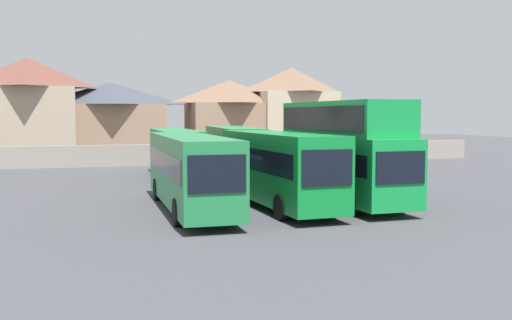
{
  "coord_description": "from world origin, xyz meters",
  "views": [
    {
      "loc": [
        -8.53,
        -25.87,
        4.34
      ],
      "look_at": [
        0.0,
        3.0,
        2.02
      ],
      "focal_mm": 41.46,
      "sensor_mm": 36.0,
      "label": 1
    }
  ],
  "objects_px": {
    "house_terrace_centre": "(111,120)",
    "bus_1": "(190,168)",
    "bus_5": "(234,148)",
    "bus_2": "(278,165)",
    "house_terrace_right": "(229,118)",
    "house_terrace_far_right": "(292,111)",
    "house_terrace_left": "(28,108)",
    "bus_4": "(176,150)",
    "bus_3": "(343,146)"
  },
  "relations": [
    {
      "from": "bus_2",
      "to": "bus_1",
      "type": "bearing_deg",
      "value": -96.42
    },
    {
      "from": "bus_1",
      "to": "bus_5",
      "type": "xyz_separation_m",
      "value": [
        5.7,
        14.46,
        0.03
      ]
    },
    {
      "from": "house_terrace_right",
      "to": "bus_4",
      "type": "bearing_deg",
      "value": -114.54
    },
    {
      "from": "house_terrace_centre",
      "to": "bus_4",
      "type": "bearing_deg",
      "value": -80.29
    },
    {
      "from": "bus_2",
      "to": "bus_5",
      "type": "bearing_deg",
      "value": 171.27
    },
    {
      "from": "bus_4",
      "to": "house_terrace_right",
      "type": "bearing_deg",
      "value": 156.35
    },
    {
      "from": "bus_1",
      "to": "house_terrace_centre",
      "type": "bearing_deg",
      "value": -176.15
    },
    {
      "from": "bus_3",
      "to": "house_terrace_centre",
      "type": "distance_m",
      "value": 35.21
    },
    {
      "from": "house_terrace_centre",
      "to": "bus_1",
      "type": "bearing_deg",
      "value": -86.9
    },
    {
      "from": "bus_1",
      "to": "bus_3",
      "type": "height_order",
      "value": "bus_3"
    },
    {
      "from": "house_terrace_far_right",
      "to": "house_terrace_centre",
      "type": "bearing_deg",
      "value": 176.52
    },
    {
      "from": "house_terrace_left",
      "to": "house_terrace_centre",
      "type": "distance_m",
      "value": 7.7
    },
    {
      "from": "bus_2",
      "to": "house_terrace_left",
      "type": "distance_m",
      "value": 36.25
    },
    {
      "from": "house_terrace_right",
      "to": "house_terrace_far_right",
      "type": "relative_size",
      "value": 0.93
    },
    {
      "from": "bus_4",
      "to": "house_terrace_far_right",
      "type": "bearing_deg",
      "value": 141.58
    },
    {
      "from": "bus_1",
      "to": "house_terrace_left",
      "type": "relative_size",
      "value": 1.23
    },
    {
      "from": "house_terrace_centre",
      "to": "house_terrace_right",
      "type": "distance_m",
      "value": 11.81
    },
    {
      "from": "house_terrace_left",
      "to": "house_terrace_centre",
      "type": "relative_size",
      "value": 0.91
    },
    {
      "from": "bus_1",
      "to": "house_terrace_far_right",
      "type": "relative_size",
      "value": 1.28
    },
    {
      "from": "house_terrace_centre",
      "to": "house_terrace_far_right",
      "type": "height_order",
      "value": "house_terrace_far_right"
    },
    {
      "from": "bus_2",
      "to": "house_terrace_right",
      "type": "relative_size",
      "value": 1.23
    },
    {
      "from": "bus_1",
      "to": "bus_3",
      "type": "relative_size",
      "value": 1.14
    },
    {
      "from": "bus_4",
      "to": "house_terrace_left",
      "type": "xyz_separation_m",
      "value": [
        -10.95,
        18.93,
        3.04
      ]
    },
    {
      "from": "bus_5",
      "to": "house_terrace_far_right",
      "type": "xyz_separation_m",
      "value": [
        11.05,
        18.43,
        2.75
      ]
    },
    {
      "from": "house_terrace_centre",
      "to": "house_terrace_far_right",
      "type": "xyz_separation_m",
      "value": [
        18.59,
        -1.13,
        0.89
      ]
    },
    {
      "from": "bus_2",
      "to": "house_terrace_left",
      "type": "bearing_deg",
      "value": -160.53
    },
    {
      "from": "house_terrace_centre",
      "to": "house_terrace_right",
      "type": "xyz_separation_m",
      "value": [
        11.72,
        -1.43,
        0.18
      ]
    },
    {
      "from": "bus_4",
      "to": "house_terrace_right",
      "type": "height_order",
      "value": "house_terrace_right"
    },
    {
      "from": "house_terrace_left",
      "to": "house_terrace_far_right",
      "type": "bearing_deg",
      "value": -0.75
    },
    {
      "from": "bus_1",
      "to": "bus_5",
      "type": "relative_size",
      "value": 1.04
    },
    {
      "from": "bus_5",
      "to": "house_terrace_right",
      "type": "relative_size",
      "value": 1.32
    },
    {
      "from": "bus_1",
      "to": "house_terrace_centre",
      "type": "relative_size",
      "value": 1.12
    },
    {
      "from": "house_terrace_left",
      "to": "bus_1",
      "type": "bearing_deg",
      "value": -74.18
    },
    {
      "from": "bus_2",
      "to": "bus_5",
      "type": "height_order",
      "value": "bus_2"
    },
    {
      "from": "bus_1",
      "to": "bus_2",
      "type": "relative_size",
      "value": 1.12
    },
    {
      "from": "bus_3",
      "to": "bus_2",
      "type": "bearing_deg",
      "value": -85.05
    },
    {
      "from": "house_terrace_centre",
      "to": "bus_5",
      "type": "bearing_deg",
      "value": -68.91
    },
    {
      "from": "bus_5",
      "to": "house_terrace_centre",
      "type": "bearing_deg",
      "value": -154.57
    },
    {
      "from": "house_terrace_far_right",
      "to": "house_terrace_left",
      "type": "bearing_deg",
      "value": 179.25
    },
    {
      "from": "bus_3",
      "to": "bus_5",
      "type": "bearing_deg",
      "value": -173.91
    },
    {
      "from": "bus_1",
      "to": "bus_5",
      "type": "distance_m",
      "value": 15.54
    },
    {
      "from": "bus_2",
      "to": "house_terrace_right",
      "type": "bearing_deg",
      "value": 167.52
    },
    {
      "from": "bus_2",
      "to": "house_terrace_right",
      "type": "distance_m",
      "value": 33.44
    },
    {
      "from": "bus_2",
      "to": "house_terrace_left",
      "type": "height_order",
      "value": "house_terrace_left"
    },
    {
      "from": "bus_1",
      "to": "house_terrace_centre",
      "type": "xyz_separation_m",
      "value": [
        -1.84,
        34.02,
        1.89
      ]
    },
    {
      "from": "bus_1",
      "to": "bus_4",
      "type": "bearing_deg",
      "value": 174.64
    },
    {
      "from": "bus_2",
      "to": "bus_5",
      "type": "relative_size",
      "value": 0.93
    },
    {
      "from": "house_terrace_left",
      "to": "house_terrace_right",
      "type": "bearing_deg",
      "value": -1.91
    },
    {
      "from": "bus_2",
      "to": "house_terrace_right",
      "type": "height_order",
      "value": "house_terrace_right"
    },
    {
      "from": "bus_2",
      "to": "house_terrace_left",
      "type": "xyz_separation_m",
      "value": [
        -13.51,
        33.52,
        2.93
      ]
    }
  ]
}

